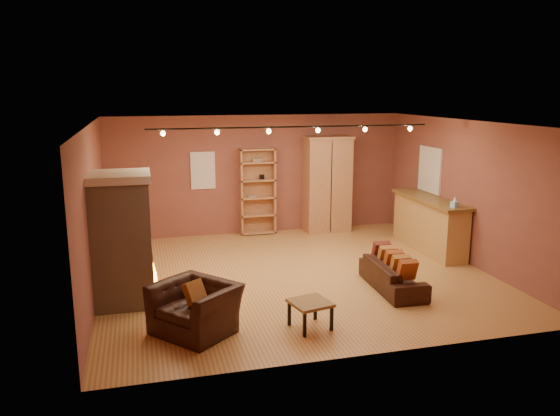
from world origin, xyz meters
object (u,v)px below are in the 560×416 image
object	(u,v)px
armoire	(327,184)
coffee_table	(310,305)
bookcase	(257,191)
loveseat	(393,270)
bar_counter	(429,224)
fireplace	(122,239)
armchair	(195,300)

from	to	relation	value
armoire	coffee_table	xyz separation A→B (m)	(-2.09, -5.23, -0.81)
bookcase	loveseat	bearing A→B (deg)	-71.14
armoire	bar_counter	bearing A→B (deg)	-53.60
bookcase	coffee_table	size ratio (longest dim) A/B	3.19
fireplace	bar_counter	xyz separation A→B (m)	(6.24, 1.44, -0.48)
armchair	coffee_table	xyz separation A→B (m)	(1.61, -0.28, -0.13)
bar_counter	armchair	xyz separation A→B (m)	(-5.26, -2.83, -0.10)
armoire	coffee_table	size ratio (longest dim) A/B	3.60
bookcase	armoire	xyz separation A→B (m)	(1.69, -0.18, 0.12)
bookcase	fireplace	bearing A→B (deg)	-128.63
fireplace	armchair	distance (m)	1.80
fireplace	armoire	world-z (taller)	armoire
fireplace	coffee_table	bearing A→B (deg)	-32.79
fireplace	armoire	distance (m)	5.88
bar_counter	armoire	bearing A→B (deg)	126.40
armoire	coffee_table	bearing A→B (deg)	-111.78
bar_counter	coffee_table	size ratio (longest dim) A/B	3.72
armoire	loveseat	world-z (taller)	armoire
armoire	fireplace	bearing A→B (deg)	-142.77
fireplace	bar_counter	world-z (taller)	fireplace
fireplace	bookcase	distance (m)	4.79
fireplace	bookcase	bearing A→B (deg)	51.37
fireplace	loveseat	size ratio (longest dim) A/B	1.29
fireplace	bookcase	xyz separation A→B (m)	(2.99, 3.74, -0.02)
fireplace	coffee_table	world-z (taller)	fireplace
bookcase	bar_counter	world-z (taller)	bookcase
loveseat	coffee_table	bearing A→B (deg)	124.35
armoire	loveseat	size ratio (longest dim) A/B	1.40
bookcase	coffee_table	xyz separation A→B (m)	(-0.40, -5.41, -0.69)
fireplace	bar_counter	size ratio (longest dim) A/B	0.89
coffee_table	loveseat	bearing A→B (deg)	31.70
armchair	loveseat	bearing A→B (deg)	63.42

